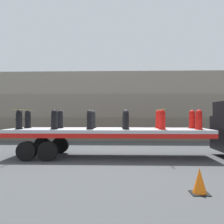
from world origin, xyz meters
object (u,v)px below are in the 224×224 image
Objects in this scene: fire_hydrant_black_near_3 at (126,120)px; fire_hydrant_red_far_4 at (159,119)px; fire_hydrant_black_far_0 at (28,119)px; fire_hydrant_black_near_1 at (54,120)px; fire_hydrant_black_near_2 at (90,120)px; traffic_cone at (200,181)px; fire_hydrant_black_near_0 at (19,120)px; fire_hydrant_black_far_1 at (60,119)px; fire_hydrant_red_near_4 at (162,120)px; fire_hydrant_black_far_2 at (93,119)px; fire_hydrant_red_near_5 at (199,120)px; fire_hydrant_black_far_3 at (125,119)px; fire_hydrant_red_far_5 at (192,119)px; flatbed_trailer at (96,134)px.

fire_hydrant_black_near_3 is 1.00× the size of fire_hydrant_red_far_4.
fire_hydrant_black_near_1 is (1.65, -1.07, 0.00)m from fire_hydrant_black_far_0.
fire_hydrant_black_near_2 and fire_hydrant_black_near_3 have the same top height.
fire_hydrant_black_near_2 is 6.16m from traffic_cone.
fire_hydrant_black_near_1 is at bearing 0.00° from fire_hydrant_black_near_0.
fire_hydrant_black_far_0 and fire_hydrant_black_near_3 have the same top height.
fire_hydrant_black_far_1 is 1.00× the size of fire_hydrant_red_near_4.
fire_hydrant_black_near_1 and fire_hydrant_black_far_2 have the same top height.
fire_hydrant_black_near_3 is 1.00× the size of fire_hydrant_red_near_5.
fire_hydrant_black_far_0 is 1.96m from fire_hydrant_black_near_1.
fire_hydrant_black_far_2 and fire_hydrant_red_near_4 have the same top height.
fire_hydrant_red_far_4 and fire_hydrant_red_near_5 have the same top height.
fire_hydrant_black_near_2 is (1.65, 0.00, 0.00)m from fire_hydrant_black_near_1.
fire_hydrant_black_far_2 is at bearing 0.00° from fire_hydrant_black_far_0.
fire_hydrant_red_far_4 is at bearing 0.00° from fire_hydrant_black_far_1.
fire_hydrant_red_near_4 is (1.65, -1.07, 0.00)m from fire_hydrant_black_far_3.
fire_hydrant_black_near_1 and fire_hydrant_black_far_1 have the same top height.
fire_hydrant_black_far_1 and fire_hydrant_red_far_5 have the same top height.
fire_hydrant_red_near_5 is at bearing -6.51° from flatbed_trailer.
traffic_cone is at bearing -88.24° from fire_hydrant_red_near_4.
fire_hydrant_black_near_2 is 1.00× the size of fire_hydrant_red_far_5.
fire_hydrant_red_far_5 is (4.94, 1.07, 0.00)m from fire_hydrant_black_near_2.
fire_hydrant_black_far_3 reaches higher than flatbed_trailer.
fire_hydrant_black_near_0 is at bearing 180.00° from fire_hydrant_black_near_3.
fire_hydrant_black_near_3 is at bearing 180.00° from fire_hydrant_red_near_4.
fire_hydrant_black_near_2 is at bearing -161.95° from fire_hydrant_red_far_4.
fire_hydrant_black_far_0 is 1.00× the size of fire_hydrant_red_near_5.
fire_hydrant_black_near_0 and fire_hydrant_red_near_5 have the same top height.
fire_hydrant_red_near_4 is 1.00× the size of fire_hydrant_red_near_5.
fire_hydrant_black_far_0 is 1.37× the size of traffic_cone.
fire_hydrant_black_near_1 is 1.65m from fire_hydrant_black_near_2.
fire_hydrant_black_far_0 is at bearing 90.00° from fire_hydrant_black_near_0.
fire_hydrant_black_near_0 and fire_hydrant_black_near_3 have the same top height.
flatbed_trailer is at bearing -159.17° from fire_hydrant_black_far_3.
fire_hydrant_black_far_1 is 1.96m from fire_hydrant_black_near_2.
fire_hydrant_black_near_3 is at bearing -146.90° from fire_hydrant_red_far_4.
fire_hydrant_black_near_1 is 1.00× the size of fire_hydrant_black_far_2.
flatbed_trailer is 10.45× the size of fire_hydrant_red_near_5.
flatbed_trailer is at bearing 66.27° from fire_hydrant_black_near_2.
fire_hydrant_black_near_3 is at bearing 180.00° from fire_hydrant_red_near_5.
fire_hydrant_red_far_5 is (8.23, 0.00, 0.00)m from fire_hydrant_black_far_0.
fire_hydrant_red_far_5 is at bearing 18.05° from fire_hydrant_black_near_3.
flatbed_trailer is at bearing 173.49° from fire_hydrant_red_near_5.
fire_hydrant_black_near_3 and fire_hydrant_red_far_4 have the same top height.
fire_hydrant_black_near_1 and fire_hydrant_black_far_3 have the same top height.
fire_hydrant_black_near_2 is (-0.24, -0.54, 0.69)m from flatbed_trailer.
traffic_cone is at bearing -59.44° from flatbed_trailer.
fire_hydrant_black_near_0 and fire_hydrant_black_far_1 have the same top height.
fire_hydrant_black_far_2 is at bearing 119.98° from traffic_cone.
fire_hydrant_red_far_5 is (4.70, 0.54, 0.69)m from flatbed_trailer.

